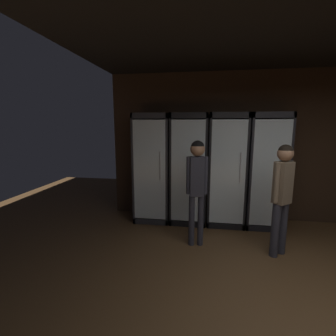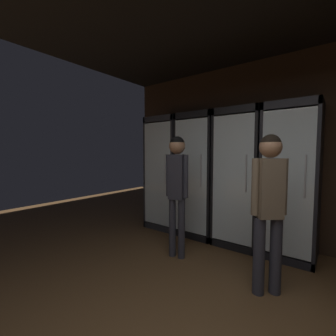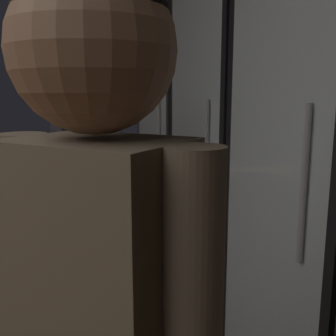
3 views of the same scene
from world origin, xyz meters
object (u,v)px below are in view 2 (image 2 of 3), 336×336
cooler_center (241,179)px  shopper_far (269,199)px  cooler_left (201,176)px  cooler_right (291,183)px  cooler_far_left (169,174)px  shopper_near (177,179)px

cooler_center → shopper_far: bearing=-58.5°
cooler_left → cooler_right: size_ratio=1.00×
cooler_left → cooler_center: size_ratio=1.00×
cooler_right → shopper_far: cooler_right is taller
cooler_right → cooler_far_left: bearing=180.0°
cooler_center → shopper_near: size_ratio=1.27×
cooler_far_left → shopper_far: size_ratio=1.30×
cooler_right → shopper_near: 1.53m
cooler_right → shopper_far: (-0.02, -1.08, -0.04)m
cooler_far_left → cooler_right: bearing=-0.0°
shopper_near → shopper_far: bearing=-5.3°
cooler_left → cooler_right: (1.36, -0.00, -0.01)m
cooler_far_left → cooler_right: 2.04m
cooler_right → shopper_near: bearing=-140.7°
shopper_near → cooler_left: bearing=100.6°
cooler_far_left → cooler_center: size_ratio=1.00×
cooler_center → shopper_far: 1.26m
cooler_far_left → shopper_far: 2.29m
cooler_far_left → cooler_left: bearing=0.1°
cooler_center → cooler_far_left: bearing=180.0°
cooler_far_left → shopper_near: size_ratio=1.27×
cooler_left → shopper_near: size_ratio=1.27×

